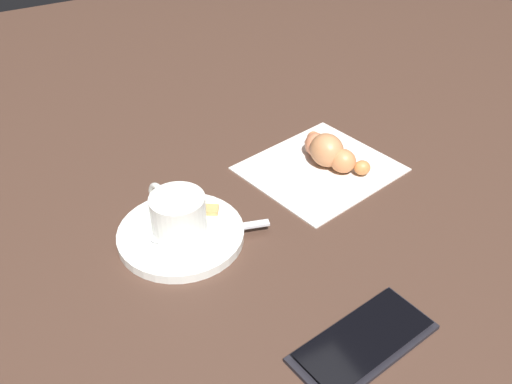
# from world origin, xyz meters

# --- Properties ---
(ground_plane) EXTENTS (1.80, 1.80, 0.00)m
(ground_plane) POSITION_xyz_m (0.00, 0.00, 0.00)
(ground_plane) COLOR #452E23
(saucer) EXTENTS (0.15, 0.15, 0.01)m
(saucer) POSITION_xyz_m (0.12, 0.01, 0.01)
(saucer) COLOR white
(saucer) RESTS_ON ground
(espresso_cup) EXTENTS (0.06, 0.09, 0.05)m
(espresso_cup) POSITION_xyz_m (0.12, 0.00, 0.04)
(espresso_cup) COLOR white
(espresso_cup) RESTS_ON saucer
(teaspoon) EXTENTS (0.14, 0.05, 0.01)m
(teaspoon) POSITION_xyz_m (0.11, 0.02, 0.01)
(teaspoon) COLOR silver
(teaspoon) RESTS_ON saucer
(sugar_packet) EXTENTS (0.06, 0.05, 0.01)m
(sugar_packet) POSITION_xyz_m (0.09, -0.02, 0.01)
(sugar_packet) COLOR tan
(sugar_packet) RESTS_ON saucer
(napkin) EXTENTS (0.22, 0.20, 0.00)m
(napkin) POSITION_xyz_m (-0.10, -0.03, 0.00)
(napkin) COLOR silver
(napkin) RESTS_ON ground
(croissant) EXTENTS (0.07, 0.12, 0.05)m
(croissant) POSITION_xyz_m (-0.12, -0.03, 0.02)
(croissant) COLOR #D78251
(croissant) RESTS_ON napkin
(cell_phone) EXTENTS (0.15, 0.09, 0.01)m
(cell_phone) POSITION_xyz_m (0.03, 0.23, 0.01)
(cell_phone) COLOR black
(cell_phone) RESTS_ON ground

